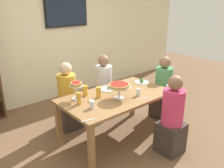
{
  "coord_description": "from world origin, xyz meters",
  "views": [
    {
      "loc": [
        -2.17,
        -2.44,
        2.09
      ],
      "look_at": [
        0.0,
        0.1,
        0.89
      ],
      "focal_mm": 38.21,
      "sensor_mm": 36.0,
      "label": 1
    }
  ],
  "objects_px": {
    "salad_plate_far_diner": "(108,89)",
    "cutlery_fork_near": "(88,120)",
    "water_glass_clear_far": "(138,92)",
    "dining_table": "(116,101)",
    "television": "(67,12)",
    "beer_glass_amber_short": "(99,92)",
    "diner_near_right": "(172,121)",
    "diner_far_left": "(68,101)",
    "water_glass_clear_spare": "(92,104)",
    "cutlery_knife_far": "(142,99)",
    "cutlery_knife_near": "(129,81)",
    "beer_glass_amber_tall": "(79,98)",
    "diner_far_right": "(104,90)",
    "deep_dish_pizza_stand": "(119,86)",
    "personal_pizza_stand": "(76,87)",
    "diner_head_east": "(163,92)",
    "water_glass_clear_near": "(168,88)",
    "beer_glass_amber_spare": "(85,91)",
    "cutlery_fork_far": "(122,84)",
    "salad_plate_near_diner": "(142,82)"
  },
  "relations": [
    {
      "from": "diner_head_east",
      "to": "diner_near_right",
      "type": "bearing_deg",
      "value": 44.8
    },
    {
      "from": "television",
      "to": "cutlery_knife_near",
      "type": "distance_m",
      "value": 2.07
    },
    {
      "from": "diner_near_right",
      "to": "salad_plate_near_diner",
      "type": "bearing_deg",
      "value": -19.96
    },
    {
      "from": "beer_glass_amber_short",
      "to": "beer_glass_amber_spare",
      "type": "relative_size",
      "value": 1.02
    },
    {
      "from": "television",
      "to": "beer_glass_amber_tall",
      "type": "relative_size",
      "value": 5.77
    },
    {
      "from": "diner_far_right",
      "to": "salad_plate_far_diner",
      "type": "bearing_deg",
      "value": -32.46
    },
    {
      "from": "beer_glass_amber_short",
      "to": "water_glass_clear_near",
      "type": "bearing_deg",
      "value": -26.06
    },
    {
      "from": "television",
      "to": "water_glass_clear_spare",
      "type": "height_order",
      "value": "television"
    },
    {
      "from": "television",
      "to": "cutlery_knife_far",
      "type": "xyz_separation_m",
      "value": [
        -0.27,
        -2.44,
        -1.08
      ]
    },
    {
      "from": "beer_glass_amber_spare",
      "to": "deep_dish_pizza_stand",
      "type": "bearing_deg",
      "value": -51.87
    },
    {
      "from": "dining_table",
      "to": "salad_plate_far_diner",
      "type": "height_order",
      "value": "salad_plate_far_diner"
    },
    {
      "from": "deep_dish_pizza_stand",
      "to": "beer_glass_amber_short",
      "type": "height_order",
      "value": "deep_dish_pizza_stand"
    },
    {
      "from": "beer_glass_amber_tall",
      "to": "water_glass_clear_near",
      "type": "distance_m",
      "value": 1.41
    },
    {
      "from": "diner_far_right",
      "to": "salad_plate_far_diner",
      "type": "relative_size",
      "value": 4.5
    },
    {
      "from": "deep_dish_pizza_stand",
      "to": "water_glass_clear_far",
      "type": "distance_m",
      "value": 0.33
    },
    {
      "from": "beer_glass_amber_short",
      "to": "beer_glass_amber_tall",
      "type": "bearing_deg",
      "value": -178.45
    },
    {
      "from": "personal_pizza_stand",
      "to": "beer_glass_amber_spare",
      "type": "distance_m",
      "value": 0.2
    },
    {
      "from": "cutlery_fork_near",
      "to": "salad_plate_far_diner",
      "type": "bearing_deg",
      "value": 55.95
    },
    {
      "from": "diner_near_right",
      "to": "deep_dish_pizza_stand",
      "type": "xyz_separation_m",
      "value": [
        -0.42,
        0.64,
        0.43
      ]
    },
    {
      "from": "diner_far_left",
      "to": "cutlery_knife_near",
      "type": "distance_m",
      "value": 1.1
    },
    {
      "from": "television",
      "to": "beer_glass_amber_short",
      "type": "xyz_separation_m",
      "value": [
        -0.72,
        -2.0,
        -1.0
      ]
    },
    {
      "from": "diner_far_left",
      "to": "cutlery_knife_near",
      "type": "bearing_deg",
      "value": 66.01
    },
    {
      "from": "diner_far_left",
      "to": "beer_glass_amber_tall",
      "type": "relative_size",
      "value": 6.81
    },
    {
      "from": "personal_pizza_stand",
      "to": "water_glass_clear_spare",
      "type": "height_order",
      "value": "personal_pizza_stand"
    },
    {
      "from": "diner_far_left",
      "to": "cutlery_knife_far",
      "type": "relative_size",
      "value": 6.39
    },
    {
      "from": "diner_far_left",
      "to": "water_glass_clear_spare",
      "type": "bearing_deg",
      "value": -9.37
    },
    {
      "from": "diner_head_east",
      "to": "cutlery_knife_near",
      "type": "xyz_separation_m",
      "value": [
        -0.54,
        0.34,
        0.25
      ]
    },
    {
      "from": "dining_table",
      "to": "beer_glass_amber_spare",
      "type": "distance_m",
      "value": 0.49
    },
    {
      "from": "water_glass_clear_spare",
      "to": "cutlery_fork_near",
      "type": "distance_m",
      "value": 0.34
    },
    {
      "from": "diner_near_right",
      "to": "cutlery_knife_near",
      "type": "relative_size",
      "value": 6.39
    },
    {
      "from": "diner_head_east",
      "to": "beer_glass_amber_spare",
      "type": "xyz_separation_m",
      "value": [
        -1.49,
        0.28,
        0.33
      ]
    },
    {
      "from": "diner_near_right",
      "to": "beer_glass_amber_spare",
      "type": "distance_m",
      "value": 1.31
    },
    {
      "from": "diner_far_right",
      "to": "beer_glass_amber_spare",
      "type": "relative_size",
      "value": 7.34
    },
    {
      "from": "dining_table",
      "to": "personal_pizza_stand",
      "type": "xyz_separation_m",
      "value": [
        -0.52,
        0.26,
        0.27
      ]
    },
    {
      "from": "cutlery_knife_near",
      "to": "water_glass_clear_near",
      "type": "bearing_deg",
      "value": 106.59
    },
    {
      "from": "beer_glass_amber_spare",
      "to": "water_glass_clear_spare",
      "type": "bearing_deg",
      "value": -113.08
    },
    {
      "from": "dining_table",
      "to": "cutlery_knife_far",
      "type": "height_order",
      "value": "cutlery_knife_far"
    },
    {
      "from": "personal_pizza_stand",
      "to": "deep_dish_pizza_stand",
      "type": "bearing_deg",
      "value": -37.31
    },
    {
      "from": "dining_table",
      "to": "diner_far_left",
      "type": "height_order",
      "value": "diner_far_left"
    },
    {
      "from": "salad_plate_far_diner",
      "to": "cutlery_fork_near",
      "type": "xyz_separation_m",
      "value": [
        -0.82,
        -0.63,
        -0.01
      ]
    },
    {
      "from": "diner_near_right",
      "to": "salad_plate_far_diner",
      "type": "bearing_deg",
      "value": 17.57
    },
    {
      "from": "television",
      "to": "water_glass_clear_far",
      "type": "bearing_deg",
      "value": -95.37
    },
    {
      "from": "water_glass_clear_far",
      "to": "dining_table",
      "type": "bearing_deg",
      "value": 139.59
    },
    {
      "from": "diner_head_east",
      "to": "diner_far_left",
      "type": "distance_m",
      "value": 1.7
    },
    {
      "from": "cutlery_fork_far",
      "to": "cutlery_fork_near",
      "type": "bearing_deg",
      "value": 20.52
    },
    {
      "from": "water_glass_clear_near",
      "to": "cutlery_fork_near",
      "type": "bearing_deg",
      "value": 179.43
    },
    {
      "from": "diner_near_right",
      "to": "water_glass_clear_far",
      "type": "relative_size",
      "value": 10.83
    },
    {
      "from": "water_glass_clear_near",
      "to": "water_glass_clear_far",
      "type": "xyz_separation_m",
      "value": [
        -0.49,
        0.17,
        0.01
      ]
    },
    {
      "from": "diner_head_east",
      "to": "cutlery_knife_near",
      "type": "height_order",
      "value": "diner_head_east"
    },
    {
      "from": "diner_far_left",
      "to": "cutlery_fork_near",
      "type": "bearing_deg",
      "value": -18.36
    }
  ]
}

